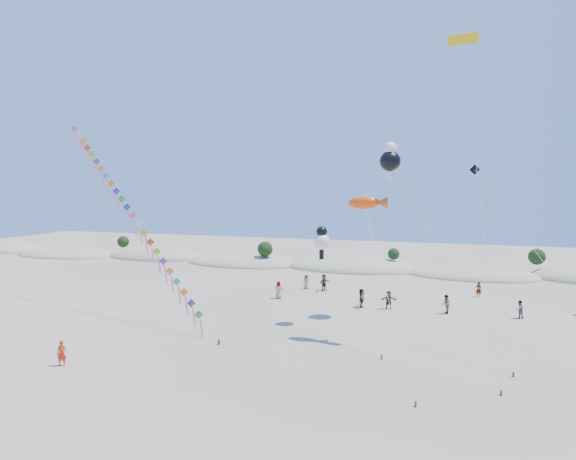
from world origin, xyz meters
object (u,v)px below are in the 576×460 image
at_px(fish_kite, 368,203).
at_px(flyer_foreground, 62,353).
at_px(parafoil_kite, 464,46).
at_px(kite_train, 128,209).

height_order(fish_kite, flyer_foreground, fish_kite).
bearing_deg(fish_kite, parafoil_kite, 13.20).
relative_size(parafoil_kite, flyer_foreground, 13.67).
bearing_deg(flyer_foreground, kite_train, 83.80).
xyz_separation_m(kite_train, fish_kite, (21.62, -1.22, 0.80)).
bearing_deg(flyer_foreground, parafoil_kite, 5.23).
height_order(kite_train, parafoil_kite, parafoil_kite).
distance_m(parafoil_kite, flyer_foreground, 34.31).
bearing_deg(parafoil_kite, fish_kite, -166.80).
xyz_separation_m(kite_train, parafoil_kite, (28.00, 0.28, 11.92)).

